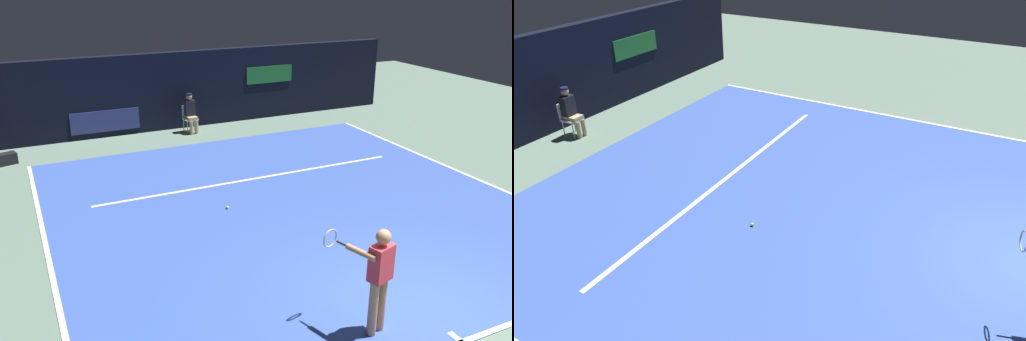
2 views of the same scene
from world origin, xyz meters
TOP-DOWN VIEW (x-y plane):
  - ground_plane at (0.00, 4.40)m, footprint 31.78×31.78m
  - court_surface at (0.00, 4.40)m, footprint 10.65×10.81m
  - line_sideline_left at (5.27, 4.40)m, footprint 0.10×10.81m
  - line_sideline_right at (-5.27, 4.40)m, footprint 0.10×10.81m
  - line_service at (0.00, 6.30)m, footprint 8.31×0.10m
  - line_centre_mark at (0.00, -0.85)m, footprint 0.10×0.30m
  - back_wall at (-0.00, 11.90)m, footprint 15.83×0.33m
  - tennis_player at (-1.02, -0.16)m, footprint 0.82×0.92m
  - line_judge_on_chair at (-0.09, 11.11)m, footprint 0.47×0.55m
  - tennis_ball at (-1.34, 4.86)m, footprint 0.07×0.07m
  - equipment_bag at (-5.96, 10.28)m, footprint 0.90×0.54m

SIDE VIEW (x-z plane):
  - ground_plane at x=0.00m, z-range 0.00..0.00m
  - court_surface at x=0.00m, z-range 0.00..0.01m
  - line_sideline_left at x=5.27m, z-range 0.01..0.02m
  - line_sideline_right at x=-5.27m, z-range 0.01..0.02m
  - line_service at x=0.00m, z-range 0.01..0.02m
  - line_centre_mark at x=0.00m, z-range 0.01..0.02m
  - tennis_ball at x=-1.34m, z-range 0.01..0.08m
  - equipment_bag at x=-5.96m, z-range 0.00..0.32m
  - line_judge_on_chair at x=-0.09m, z-range 0.03..1.35m
  - tennis_player at x=-1.02m, z-range 0.12..1.85m
  - back_wall at x=0.00m, z-range 0.00..2.60m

